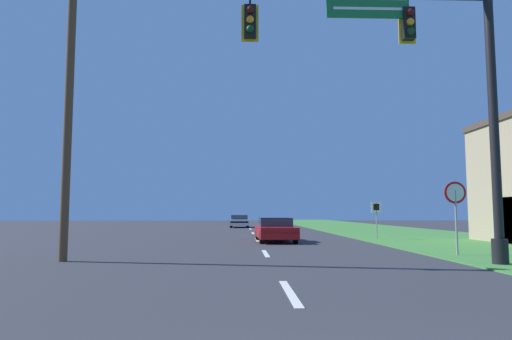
{
  "coord_description": "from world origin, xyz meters",
  "views": [
    {
      "loc": [
        -0.93,
        -2.57,
        1.49
      ],
      "look_at": [
        0.0,
        23.91,
        3.95
      ],
      "focal_mm": 32.0,
      "sensor_mm": 36.0,
      "label": 1
    }
  ],
  "objects_px": {
    "car_ahead": "(275,230)",
    "route_sign_post": "(376,211)",
    "signal_mast": "(428,82)",
    "stop_sign": "(455,201)",
    "far_car": "(239,221)",
    "utility_pole_near": "(69,88)"
  },
  "relations": [
    {
      "from": "signal_mast",
      "to": "stop_sign",
      "type": "height_order",
      "value": "signal_mast"
    },
    {
      "from": "far_car",
      "to": "route_sign_post",
      "type": "xyz_separation_m",
      "value": [
        7.45,
        -20.76,
        0.92
      ]
    },
    {
      "from": "car_ahead",
      "to": "route_sign_post",
      "type": "bearing_deg",
      "value": 12.69
    },
    {
      "from": "stop_sign",
      "to": "utility_pole_near",
      "type": "height_order",
      "value": "utility_pole_near"
    },
    {
      "from": "signal_mast",
      "to": "car_ahead",
      "type": "distance_m",
      "value": 12.11
    },
    {
      "from": "far_car",
      "to": "stop_sign",
      "type": "height_order",
      "value": "stop_sign"
    },
    {
      "from": "signal_mast",
      "to": "utility_pole_near",
      "type": "relative_size",
      "value": 0.83
    },
    {
      "from": "utility_pole_near",
      "to": "far_car",
      "type": "bearing_deg",
      "value": 80.27
    },
    {
      "from": "signal_mast",
      "to": "stop_sign",
      "type": "bearing_deg",
      "value": 54.14
    },
    {
      "from": "far_car",
      "to": "route_sign_post",
      "type": "relative_size",
      "value": 2.26
    },
    {
      "from": "route_sign_post",
      "to": "stop_sign",
      "type": "bearing_deg",
      "value": -89.96
    },
    {
      "from": "signal_mast",
      "to": "utility_pole_near",
      "type": "xyz_separation_m",
      "value": [
        -10.83,
        1.49,
        0.12
      ]
    },
    {
      "from": "signal_mast",
      "to": "car_ahead",
      "type": "xyz_separation_m",
      "value": [
        -3.65,
        10.57,
        -4.66
      ]
    },
    {
      "from": "stop_sign",
      "to": "route_sign_post",
      "type": "relative_size",
      "value": 1.23
    },
    {
      "from": "car_ahead",
      "to": "route_sign_post",
      "type": "xyz_separation_m",
      "value": [
        5.6,
        1.26,
        0.92
      ]
    },
    {
      "from": "stop_sign",
      "to": "utility_pole_near",
      "type": "distance_m",
      "value": 13.32
    },
    {
      "from": "signal_mast",
      "to": "far_car",
      "type": "relative_size",
      "value": 1.89
    },
    {
      "from": "car_ahead",
      "to": "stop_sign",
      "type": "relative_size",
      "value": 1.75
    },
    {
      "from": "route_sign_post",
      "to": "car_ahead",
      "type": "bearing_deg",
      "value": -167.31
    },
    {
      "from": "route_sign_post",
      "to": "utility_pole_near",
      "type": "distance_m",
      "value": 16.89
    },
    {
      "from": "car_ahead",
      "to": "far_car",
      "type": "distance_m",
      "value": 22.1
    },
    {
      "from": "stop_sign",
      "to": "route_sign_post",
      "type": "height_order",
      "value": "stop_sign"
    }
  ]
}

